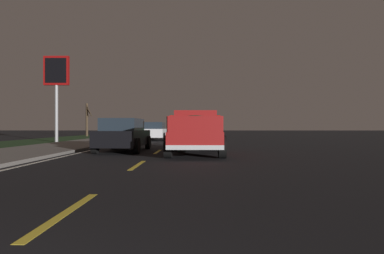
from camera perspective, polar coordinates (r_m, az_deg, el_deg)
name	(u,v)px	position (r m, az deg, el deg)	size (l,w,h in m)	color
ground	(175,140)	(27.87, -3.00, -2.33)	(144.00, 144.00, 0.00)	black
sidewalk_shoulder	(108,140)	(28.80, -14.40, -2.14)	(108.00, 4.00, 0.12)	slate
grass_verge	(50,140)	(30.48, -23.52, -2.13)	(108.00, 6.00, 0.01)	#1E3819
lane_markings	(148,139)	(29.91, -7.66, -2.16)	(108.00, 3.54, 0.01)	yellow
pickup_truck	(195,131)	(13.95, 0.60, -0.69)	(5.43, 2.30, 1.87)	maroon
sedan_green	(195,130)	(35.59, 0.49, -0.55)	(4.43, 2.07, 1.54)	#14592D
sedan_white	(155,131)	(28.19, -6.49, -0.71)	(4.41, 2.04, 1.54)	silver
sedan_black	(124,135)	(15.78, -11.79, -1.32)	(4.43, 2.07, 1.54)	black
gas_price_sign	(56,78)	(27.01, -22.51, 7.92)	(0.27, 1.90, 6.49)	#99999E
bare_tree_far	(87,119)	(41.97, -17.77, 1.38)	(2.02, 1.10, 4.00)	#423323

